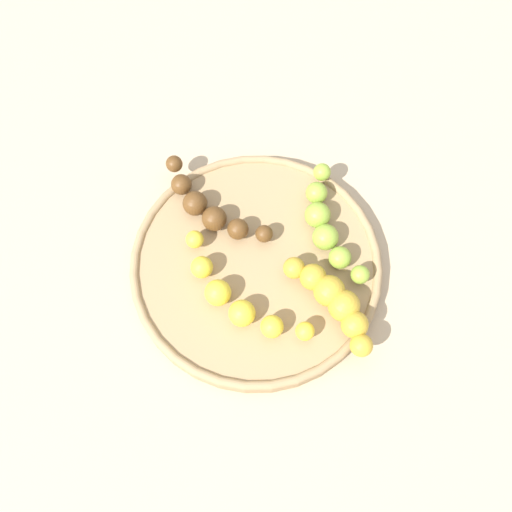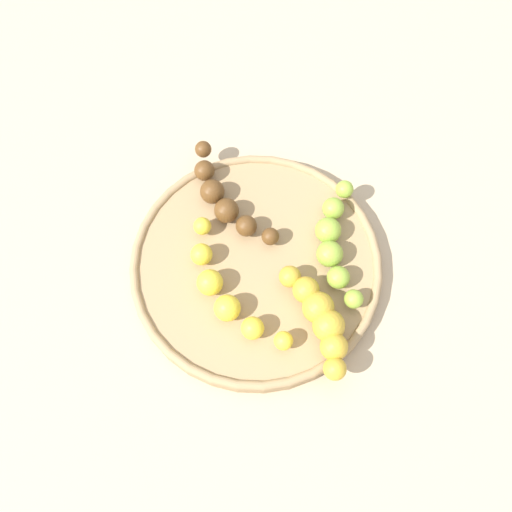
{
  "view_description": "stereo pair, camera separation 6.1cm",
  "coord_description": "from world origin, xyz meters",
  "px_view_note": "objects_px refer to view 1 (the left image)",
  "views": [
    {
      "loc": [
        0.11,
        -0.21,
        0.6
      ],
      "look_at": [
        0.0,
        0.0,
        0.04
      ],
      "focal_mm": 39.21,
      "sensor_mm": 36.0,
      "label": 1
    },
    {
      "loc": [
        0.16,
        -0.18,
        0.6
      ],
      "look_at": [
        0.0,
        0.0,
        0.04
      ],
      "focal_mm": 39.21,
      "sensor_mm": 36.0,
      "label": 2
    }
  ],
  "objects_px": {
    "fruit_bowl": "(256,265)",
    "banana_spotted": "(334,300)",
    "banana_overripe": "(208,207)",
    "banana_yellow": "(235,297)",
    "banana_green": "(327,225)"
  },
  "relations": [
    {
      "from": "fruit_bowl",
      "to": "banana_spotted",
      "type": "xyz_separation_m",
      "value": [
        0.1,
        -0.01,
        0.02
      ]
    },
    {
      "from": "fruit_bowl",
      "to": "banana_overripe",
      "type": "bearing_deg",
      "value": 158.11
    },
    {
      "from": "banana_yellow",
      "to": "banana_spotted",
      "type": "relative_size",
      "value": 1.42
    },
    {
      "from": "banana_yellow",
      "to": "banana_spotted",
      "type": "distance_m",
      "value": 0.11
    },
    {
      "from": "fruit_bowl",
      "to": "banana_spotted",
      "type": "relative_size",
      "value": 2.32
    },
    {
      "from": "banana_spotted",
      "to": "banana_green",
      "type": "bearing_deg",
      "value": 53.84
    },
    {
      "from": "banana_green",
      "to": "banana_spotted",
      "type": "bearing_deg",
      "value": 76.5
    },
    {
      "from": "banana_overripe",
      "to": "banana_spotted",
      "type": "distance_m",
      "value": 0.18
    },
    {
      "from": "banana_overripe",
      "to": "banana_spotted",
      "type": "relative_size",
      "value": 1.28
    },
    {
      "from": "banana_green",
      "to": "banana_yellow",
      "type": "bearing_deg",
      "value": 24.9
    },
    {
      "from": "fruit_bowl",
      "to": "banana_spotted",
      "type": "height_order",
      "value": "banana_spotted"
    },
    {
      "from": "banana_spotted",
      "to": "fruit_bowl",
      "type": "bearing_deg",
      "value": 110.88
    },
    {
      "from": "banana_overripe",
      "to": "banana_green",
      "type": "height_order",
      "value": "banana_green"
    },
    {
      "from": "banana_spotted",
      "to": "banana_green",
      "type": "relative_size",
      "value": 1.02
    },
    {
      "from": "fruit_bowl",
      "to": "banana_green",
      "type": "xyz_separation_m",
      "value": [
        0.05,
        0.07,
        0.02
      ]
    }
  ]
}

